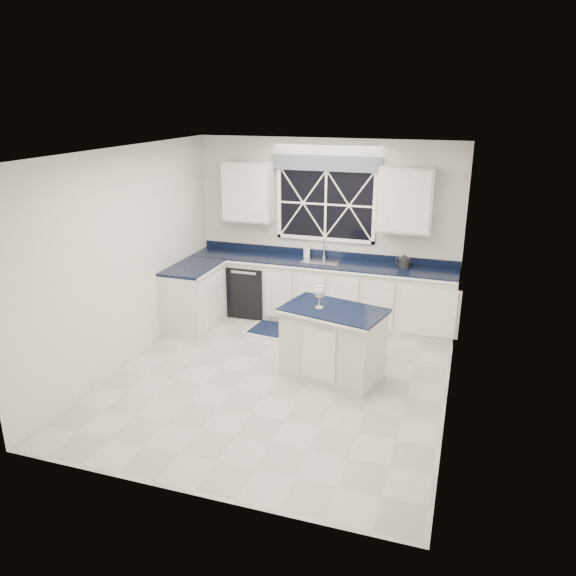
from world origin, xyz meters
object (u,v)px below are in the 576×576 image
(dishwasher, at_px, (252,288))
(island, at_px, (333,343))
(faucet, at_px, (324,248))
(wine_glass, at_px, (319,293))
(soap_bottle, at_px, (307,251))
(kettle, at_px, (404,261))

(dishwasher, distance_m, island, 2.42)
(faucet, xyz_separation_m, wine_glass, (0.45, -1.91, -0.03))
(wine_glass, bearing_deg, soap_bottle, 110.50)
(island, height_order, kettle, kettle)
(island, bearing_deg, soap_bottle, 128.89)
(kettle, bearing_deg, wine_glass, -99.71)
(wine_glass, bearing_deg, faucet, 103.21)
(kettle, bearing_deg, soap_bottle, -170.30)
(island, relative_size, soap_bottle, 6.65)
(faucet, relative_size, wine_glass, 1.10)
(island, bearing_deg, kettle, 85.26)
(soap_bottle, bearing_deg, kettle, -3.67)
(soap_bottle, bearing_deg, dishwasher, -167.80)
(dishwasher, height_order, faucet, faucet)
(dishwasher, bearing_deg, faucet, 10.02)
(island, relative_size, kettle, 4.93)
(soap_bottle, bearing_deg, wine_glass, -69.50)
(faucet, bearing_deg, dishwasher, -169.98)
(faucet, relative_size, kettle, 1.13)
(kettle, bearing_deg, island, -95.08)
(wine_glass, height_order, soap_bottle, wine_glass)
(island, bearing_deg, dishwasher, 149.15)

